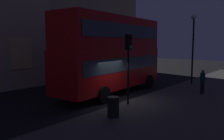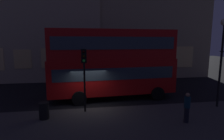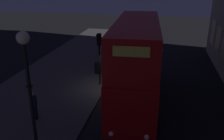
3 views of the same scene
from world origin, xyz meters
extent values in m
plane|color=black|center=(0.00, 0.00, 0.00)|extent=(80.00, 80.00, 0.00)
cube|color=#E5C67F|center=(-6.88, 8.23, 2.66)|extent=(1.79, 0.06, 2.04)
cube|color=#E5C67F|center=(-4.09, 8.23, 2.73)|extent=(1.79, 0.06, 2.13)
cube|color=#E5C67F|center=(-1.29, 8.23, 2.77)|extent=(1.79, 0.06, 2.34)
cube|color=tan|center=(7.47, 12.30, 9.86)|extent=(15.77, 7.53, 19.71)
cube|color=#F2D18C|center=(3.26, 8.50, 2.79)|extent=(2.69, 0.06, 2.01)
cube|color=#E5C67F|center=(7.47, 8.50, 2.70)|extent=(2.69, 0.06, 2.24)
cube|color=#E5C67F|center=(11.67, 8.50, 2.64)|extent=(2.69, 0.06, 2.56)
cube|color=#B20F0F|center=(1.90, 1.74, 1.86)|extent=(9.91, 3.16, 2.68)
cube|color=#B20F0F|center=(1.90, 1.74, 4.32)|extent=(9.71, 3.09, 2.22)
cube|color=#2D3842|center=(1.90, 1.74, 2.20)|extent=(9.14, 3.17, 0.90)
cube|color=#2D3842|center=(1.90, 1.74, 4.43)|extent=(9.14, 3.17, 0.90)
cube|color=#F2D84C|center=(6.73, 2.03, 4.93)|extent=(0.17, 1.55, 0.44)
sphere|color=white|center=(6.75, 2.87, 0.87)|extent=(0.24, 0.24, 0.24)
sphere|color=white|center=(6.85, 1.20, 0.87)|extent=(0.24, 0.24, 0.24)
cylinder|color=black|center=(5.14, 3.28, 0.52)|extent=(1.06, 0.30, 1.04)
cylinder|color=black|center=(5.30, 0.60, 0.52)|extent=(1.06, 0.30, 1.04)
cylinder|color=black|center=(-0.86, 2.92, 0.52)|extent=(1.06, 0.30, 1.04)
cylinder|color=black|center=(-0.70, 0.25, 0.52)|extent=(1.06, 0.30, 1.04)
cylinder|color=black|center=(-0.29, -1.20, 1.68)|extent=(0.12, 0.12, 3.12)
cube|color=black|center=(-0.29, -1.20, 3.66)|extent=(0.34, 0.28, 0.85)
sphere|color=black|center=(-0.30, -1.35, 3.93)|extent=(0.17, 0.17, 0.17)
sphere|color=black|center=(-0.30, -1.35, 3.66)|extent=(0.17, 0.17, 0.17)
sphere|color=green|center=(-0.30, -1.35, 3.39)|extent=(0.17, 0.17, 0.17)
cylinder|color=black|center=(8.69, -1.60, 2.84)|extent=(0.14, 0.14, 5.44)
torus|color=black|center=(8.69, -1.60, 3.89)|extent=(0.28, 0.28, 0.06)
cylinder|color=black|center=(5.24, -3.60, 0.54)|extent=(0.26, 0.26, 0.84)
cylinder|color=#0F2D3D|center=(5.24, -3.60, 1.27)|extent=(0.33, 0.33, 0.61)
sphere|color=#8C664C|center=(5.24, -3.60, 1.69)|extent=(0.22, 0.22, 0.22)
cylinder|color=black|center=(-2.63, -1.98, 0.60)|extent=(0.56, 0.56, 0.97)
camera|label=1|loc=(-11.05, -8.68, 3.61)|focal=37.39mm
camera|label=2|loc=(-0.20, -12.40, 4.55)|focal=29.17mm
camera|label=3|loc=(16.37, 3.25, 7.73)|focal=39.16mm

